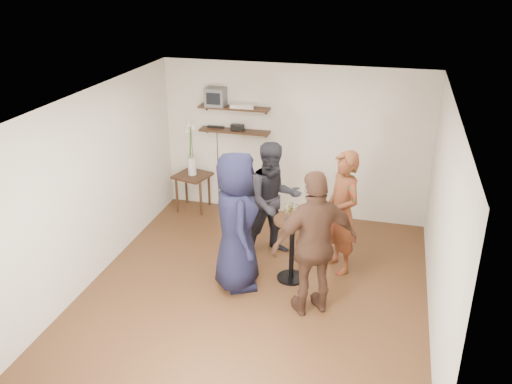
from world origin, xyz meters
TOP-DOWN VIEW (x-y plane):
  - room at (0.00, 0.00)m, footprint 4.58×5.08m
  - shelf_upper at (-1.00, 2.38)m, footprint 1.20×0.25m
  - shelf_lower at (-1.00, 2.38)m, footprint 1.20×0.25m
  - crt_monitor at (-1.31, 2.38)m, footprint 0.32×0.30m
  - dvd_deck at (-0.84, 2.38)m, footprint 0.40×0.24m
  - radio at (-0.95, 2.38)m, footprint 0.22×0.10m
  - power_strip at (-1.35, 2.42)m, footprint 0.30×0.05m
  - side_table at (-1.73, 2.20)m, footprint 0.67×0.67m
  - vase_lilies at (-1.73, 2.20)m, footprint 0.20×0.20m
  - drinks_table at (0.41, 0.37)m, footprint 0.51×0.51m
  - wine_glass_fl at (0.34, 0.34)m, footprint 0.07×0.07m
  - wine_glass_fr at (0.48, 0.34)m, footprint 0.07×0.07m
  - wine_glass_bl at (0.37, 0.44)m, footprint 0.06×0.06m
  - wine_glass_br at (0.43, 0.37)m, footprint 0.07×0.07m
  - person_plaid at (1.02, 0.82)m, footprint 0.73×0.78m
  - person_dark at (-0.00, 1.01)m, footprint 1.08×1.02m
  - person_navy at (-0.28, 0.05)m, footprint 0.95×1.11m
  - person_brown at (0.81, -0.28)m, footprint 1.18×0.98m

SIDE VIEW (x-z plane):
  - side_table at x=-1.73m, z-range 0.22..0.88m
  - drinks_table at x=0.41m, z-range 0.13..1.06m
  - person_dark at x=0.00m, z-range 0.00..1.76m
  - person_plaid at x=1.02m, z-range 0.00..1.78m
  - person_brown at x=0.81m, z-range 0.00..1.89m
  - person_navy at x=-0.28m, z-range 0.00..1.92m
  - vase_lilies at x=-1.73m, z-range 0.47..1.48m
  - wine_glass_bl at x=0.37m, z-range 0.97..1.16m
  - wine_glass_fr at x=0.48m, z-range 0.97..1.17m
  - wine_glass_br at x=0.43m, z-range 0.97..1.18m
  - wine_glass_fl at x=0.34m, z-range 0.97..1.18m
  - room at x=0.00m, z-range -0.04..2.64m
  - shelf_lower at x=-1.00m, z-range 1.43..1.47m
  - power_strip at x=-1.35m, z-range 1.47..1.50m
  - radio at x=-0.95m, z-range 1.47..1.57m
  - shelf_upper at x=-1.00m, z-range 1.83..1.87m
  - dvd_deck at x=-0.84m, z-range 1.87..1.93m
  - crt_monitor at x=-1.31m, z-range 1.87..2.17m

